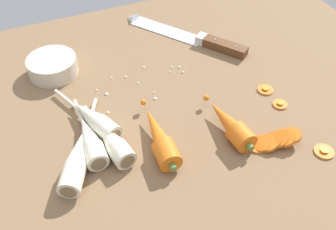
{
  "coord_description": "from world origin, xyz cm",
  "views": [
    {
      "loc": [
        -22.2,
        -53.32,
        56.42
      ],
      "look_at": [
        0.0,
        -2.0,
        1.5
      ],
      "focal_mm": 42.46,
      "sensor_mm": 36.0,
      "label": 1
    }
  ],
  "objects_px": {
    "chefs_knife": "(181,34)",
    "parsnip_back": "(112,141)",
    "parsnip_front": "(90,140)",
    "parsnip_mid_left": "(78,156)",
    "carrot_slice_stray_near": "(265,89)",
    "carrot_slice_stray_far": "(324,151)",
    "whole_carrot": "(159,138)",
    "parsnip_mid_right": "(93,119)",
    "carrot_slice_stray_mid": "(280,104)",
    "prep_bowl": "(52,66)",
    "carrot_slice_stack": "(274,141)",
    "whole_carrot_second": "(230,125)"
  },
  "relations": [
    {
      "from": "chefs_knife",
      "to": "parsnip_back",
      "type": "relative_size",
      "value": 1.67
    },
    {
      "from": "parsnip_front",
      "to": "parsnip_mid_left",
      "type": "bearing_deg",
      "value": -135.12
    },
    {
      "from": "parsnip_mid_left",
      "to": "carrot_slice_stray_near",
      "type": "xyz_separation_m",
      "value": [
        0.42,
        0.04,
        -0.02
      ]
    },
    {
      "from": "parsnip_front",
      "to": "carrot_slice_stray_far",
      "type": "bearing_deg",
      "value": -25.01
    },
    {
      "from": "whole_carrot",
      "to": "parsnip_mid_right",
      "type": "xyz_separation_m",
      "value": [
        -0.1,
        0.1,
        -0.0
      ]
    },
    {
      "from": "chefs_knife",
      "to": "carrot_slice_stray_far",
      "type": "bearing_deg",
      "value": -79.83
    },
    {
      "from": "carrot_slice_stray_mid",
      "to": "prep_bowl",
      "type": "distance_m",
      "value": 0.5
    },
    {
      "from": "parsnip_mid_left",
      "to": "parsnip_mid_right",
      "type": "relative_size",
      "value": 1.16
    },
    {
      "from": "whole_carrot",
      "to": "carrot_slice_stack",
      "type": "relative_size",
      "value": 1.85
    },
    {
      "from": "parsnip_mid_left",
      "to": "carrot_slice_stray_near",
      "type": "height_order",
      "value": "parsnip_mid_left"
    },
    {
      "from": "parsnip_back",
      "to": "carrot_slice_stray_far",
      "type": "distance_m",
      "value": 0.39
    },
    {
      "from": "chefs_knife",
      "to": "parsnip_mid_left",
      "type": "distance_m",
      "value": 0.45
    },
    {
      "from": "prep_bowl",
      "to": "parsnip_front",
      "type": "bearing_deg",
      "value": -86.07
    },
    {
      "from": "whole_carrot_second",
      "to": "carrot_slice_stack",
      "type": "height_order",
      "value": "whole_carrot_second"
    },
    {
      "from": "carrot_slice_stray_mid",
      "to": "carrot_slice_stack",
      "type": "bearing_deg",
      "value": -131.45
    },
    {
      "from": "parsnip_front",
      "to": "carrot_slice_stray_near",
      "type": "distance_m",
      "value": 0.39
    },
    {
      "from": "carrot_slice_stray_far",
      "to": "carrot_slice_stray_mid",
      "type": "bearing_deg",
      "value": 90.0
    },
    {
      "from": "parsnip_mid_right",
      "to": "parsnip_back",
      "type": "xyz_separation_m",
      "value": [
        0.02,
        -0.07,
        0.0
      ]
    },
    {
      "from": "parsnip_front",
      "to": "parsnip_mid_right",
      "type": "bearing_deg",
      "value": 67.53
    },
    {
      "from": "carrot_slice_stray_mid",
      "to": "prep_bowl",
      "type": "xyz_separation_m",
      "value": [
        -0.41,
        0.29,
        0.02
      ]
    },
    {
      "from": "parsnip_mid_left",
      "to": "carrot_slice_stack",
      "type": "relative_size",
      "value": 2.21
    },
    {
      "from": "prep_bowl",
      "to": "whole_carrot_second",
      "type": "bearing_deg",
      "value": -49.39
    },
    {
      "from": "parsnip_mid_left",
      "to": "carrot_slice_stack",
      "type": "distance_m",
      "value": 0.36
    },
    {
      "from": "parsnip_front",
      "to": "carrot_slice_stack",
      "type": "bearing_deg",
      "value": -22.29
    },
    {
      "from": "carrot_slice_stray_near",
      "to": "carrot_slice_stray_far",
      "type": "bearing_deg",
      "value": -89.37
    },
    {
      "from": "chefs_knife",
      "to": "parsnip_mid_right",
      "type": "relative_size",
      "value": 1.58
    },
    {
      "from": "prep_bowl",
      "to": "parsnip_mid_left",
      "type": "bearing_deg",
      "value": -92.37
    },
    {
      "from": "carrot_slice_stack",
      "to": "parsnip_back",
      "type": "bearing_deg",
      "value": 158.38
    },
    {
      "from": "carrot_slice_stray_mid",
      "to": "parsnip_mid_left",
      "type": "bearing_deg",
      "value": 177.98
    },
    {
      "from": "parsnip_front",
      "to": "parsnip_mid_left",
      "type": "distance_m",
      "value": 0.04
    },
    {
      "from": "parsnip_mid_right",
      "to": "prep_bowl",
      "type": "relative_size",
      "value": 1.74
    },
    {
      "from": "chefs_knife",
      "to": "prep_bowl",
      "type": "xyz_separation_m",
      "value": [
        -0.33,
        -0.02,
        0.01
      ]
    },
    {
      "from": "whole_carrot",
      "to": "carrot_slice_stray_far",
      "type": "height_order",
      "value": "whole_carrot"
    },
    {
      "from": "parsnip_mid_right",
      "to": "carrot_slice_stray_far",
      "type": "xyz_separation_m",
      "value": [
        0.37,
        -0.23,
        -0.02
      ]
    },
    {
      "from": "chefs_knife",
      "to": "carrot_slice_stray_mid",
      "type": "bearing_deg",
      "value": -75.5
    },
    {
      "from": "parsnip_front",
      "to": "carrot_slice_stray_near",
      "type": "height_order",
      "value": "parsnip_front"
    },
    {
      "from": "parsnip_mid_left",
      "to": "parsnip_back",
      "type": "relative_size",
      "value": 1.23
    },
    {
      "from": "chefs_knife",
      "to": "parsnip_mid_right",
      "type": "xyz_separation_m",
      "value": [
        -0.29,
        -0.22,
        0.01
      ]
    },
    {
      "from": "parsnip_mid_left",
      "to": "carrot_slice_stray_near",
      "type": "bearing_deg",
      "value": 5.02
    },
    {
      "from": "parsnip_mid_right",
      "to": "carrot_slice_stray_near",
      "type": "distance_m",
      "value": 0.37
    },
    {
      "from": "parsnip_back",
      "to": "prep_bowl",
      "type": "xyz_separation_m",
      "value": [
        -0.05,
        0.27,
        0.0
      ]
    },
    {
      "from": "parsnip_front",
      "to": "parsnip_mid_left",
      "type": "xyz_separation_m",
      "value": [
        -0.03,
        -0.03,
        -0.0
      ]
    },
    {
      "from": "whole_carrot",
      "to": "parsnip_mid_right",
      "type": "height_order",
      "value": "whole_carrot"
    },
    {
      "from": "parsnip_back",
      "to": "carrot_slice_stray_far",
      "type": "bearing_deg",
      "value": -24.77
    },
    {
      "from": "parsnip_back",
      "to": "prep_bowl",
      "type": "distance_m",
      "value": 0.27
    },
    {
      "from": "chefs_knife",
      "to": "carrot_slice_stack",
      "type": "xyz_separation_m",
      "value": [
        0.01,
        -0.4,
        0.0
      ]
    },
    {
      "from": "whole_carrot",
      "to": "parsnip_back",
      "type": "relative_size",
      "value": 1.03
    },
    {
      "from": "carrot_slice_stack",
      "to": "carrot_slice_stray_near",
      "type": "bearing_deg",
      "value": 61.75
    },
    {
      "from": "parsnip_back",
      "to": "carrot_slice_stray_far",
      "type": "relative_size",
      "value": 4.86
    },
    {
      "from": "parsnip_front",
      "to": "whole_carrot_second",
      "type": "bearing_deg",
      "value": -15.15
    }
  ]
}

